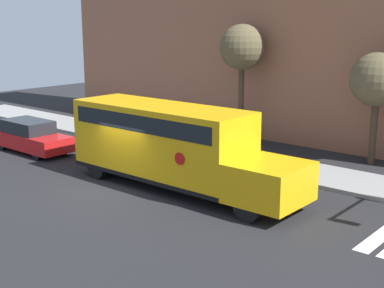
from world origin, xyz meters
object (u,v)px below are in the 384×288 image
at_px(tree_near_sidewalk, 242,49).
at_px(tree_far_sidewalk, 377,81).
at_px(school_bus, 171,143).
at_px(parked_car, 31,136).

distance_m(tree_near_sidewalk, tree_far_sidewalk, 7.39).
relative_size(school_bus, parked_car, 2.16).
height_order(tree_near_sidewalk, tree_far_sidewalk, tree_near_sidewalk).
xyz_separation_m(school_bus, tree_far_sidewalk, (4.60, 8.64, 2.02)).
xyz_separation_m(school_bus, parked_car, (-9.39, -0.23, -1.04)).
bearing_deg(parked_car, school_bus, 1.42).
relative_size(school_bus, tree_far_sidewalk, 1.98).
distance_m(school_bus, tree_near_sidewalk, 9.44).
height_order(school_bus, tree_near_sidewalk, tree_near_sidewalk).
relative_size(tree_near_sidewalk, tree_far_sidewalk, 1.23).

